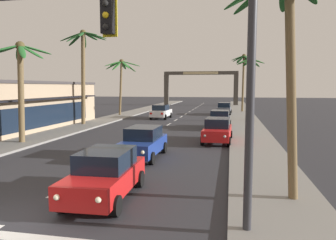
{
  "coord_description": "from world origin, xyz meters",
  "views": [
    {
      "loc": [
        6.21,
        -7.56,
        3.87
      ],
      "look_at": [
        3.14,
        8.0,
        2.2
      ],
      "focal_mm": 34.05,
      "sensor_mm": 36.0,
      "label": 1
    }
  ],
  "objects_px": {
    "palm_right_nearest": "(289,21)",
    "town_gateway_arch": "(201,83)",
    "sedan_third_in_queue": "(143,142)",
    "palm_right_farthest": "(244,68)",
    "traffic_signal_mast": "(113,41)",
    "sedan_parked_nearest_kerb": "(220,119)",
    "palm_left_third": "(84,58)",
    "palm_left_farthest": "(121,72)",
    "sedan_parked_far_kerb": "(224,109)",
    "sedan_oncoming_far": "(161,112)",
    "palm_right_third": "(250,76)",
    "sedan_parked_mid_kerb": "(218,130)",
    "palm_left_second": "(21,74)",
    "sedan_lead_at_stop_bar": "(106,174)"
  },
  "relations": [
    {
      "from": "sedan_third_in_queue",
      "to": "palm_left_farthest",
      "type": "height_order",
      "value": "palm_left_farthest"
    },
    {
      "from": "sedan_oncoming_far",
      "to": "palm_right_farthest",
      "type": "xyz_separation_m",
      "value": [
        10.06,
        11.75,
        5.74
      ]
    },
    {
      "from": "palm_left_third",
      "to": "palm_right_farthest",
      "type": "relative_size",
      "value": 1.08
    },
    {
      "from": "traffic_signal_mast",
      "to": "palm_right_nearest",
      "type": "xyz_separation_m",
      "value": [
        4.92,
        2.72,
        0.88
      ]
    },
    {
      "from": "palm_left_second",
      "to": "palm_right_farthest",
      "type": "bearing_deg",
      "value": 63.02
    },
    {
      "from": "palm_left_second",
      "to": "palm_right_nearest",
      "type": "distance_m",
      "value": 17.45
    },
    {
      "from": "palm_left_second",
      "to": "town_gateway_arch",
      "type": "distance_m",
      "value": 47.92
    },
    {
      "from": "sedan_parked_far_kerb",
      "to": "town_gateway_arch",
      "type": "height_order",
      "value": "town_gateway_arch"
    },
    {
      "from": "sedan_parked_mid_kerb",
      "to": "palm_right_third",
      "type": "relative_size",
      "value": 0.63
    },
    {
      "from": "sedan_third_in_queue",
      "to": "palm_left_second",
      "type": "xyz_separation_m",
      "value": [
        -9.05,
        2.41,
        3.87
      ]
    },
    {
      "from": "traffic_signal_mast",
      "to": "sedan_oncoming_far",
      "type": "height_order",
      "value": "traffic_signal_mast"
    },
    {
      "from": "sedan_parked_nearest_kerb",
      "to": "town_gateway_arch",
      "type": "bearing_deg",
      "value": 98.18
    },
    {
      "from": "palm_left_third",
      "to": "traffic_signal_mast",
      "type": "bearing_deg",
      "value": -62.34
    },
    {
      "from": "sedan_parked_nearest_kerb",
      "to": "palm_left_third",
      "type": "xyz_separation_m",
      "value": [
        -13.35,
        -0.18,
        5.82
      ]
    },
    {
      "from": "palm_right_nearest",
      "to": "sedan_oncoming_far",
      "type": "bearing_deg",
      "value": 110.69
    },
    {
      "from": "palm_right_nearest",
      "to": "palm_right_third",
      "type": "bearing_deg",
      "value": 89.48
    },
    {
      "from": "palm_left_second",
      "to": "palm_right_nearest",
      "type": "height_order",
      "value": "palm_right_nearest"
    },
    {
      "from": "sedan_third_in_queue",
      "to": "palm_left_farthest",
      "type": "relative_size",
      "value": 0.6
    },
    {
      "from": "palm_right_third",
      "to": "town_gateway_arch",
      "type": "relative_size",
      "value": 0.47
    },
    {
      "from": "traffic_signal_mast",
      "to": "sedan_parked_nearest_kerb",
      "type": "bearing_deg",
      "value": 84.18
    },
    {
      "from": "town_gateway_arch",
      "to": "sedan_oncoming_far",
      "type": "bearing_deg",
      "value": -94.11
    },
    {
      "from": "sedan_oncoming_far",
      "to": "palm_right_third",
      "type": "relative_size",
      "value": 0.63
    },
    {
      "from": "palm_left_second",
      "to": "palm_left_farthest",
      "type": "distance_m",
      "value": 21.21
    },
    {
      "from": "sedan_third_in_queue",
      "to": "palm_left_second",
      "type": "distance_m",
      "value": 10.13
    },
    {
      "from": "sedan_third_in_queue",
      "to": "palm_right_farthest",
      "type": "distance_m",
      "value": 33.92
    },
    {
      "from": "sedan_oncoming_far",
      "to": "town_gateway_arch",
      "type": "distance_m",
      "value": 29.0
    },
    {
      "from": "sedan_lead_at_stop_bar",
      "to": "palm_right_nearest",
      "type": "distance_m",
      "value": 7.92
    },
    {
      "from": "traffic_signal_mast",
      "to": "palm_right_farthest",
      "type": "xyz_separation_m",
      "value": [
        4.93,
        41.1,
        1.51
      ]
    },
    {
      "from": "sedan_parked_mid_kerb",
      "to": "palm_right_farthest",
      "type": "height_order",
      "value": "palm_right_farthest"
    },
    {
      "from": "sedan_parked_mid_kerb",
      "to": "palm_right_nearest",
      "type": "height_order",
      "value": "palm_right_nearest"
    },
    {
      "from": "sedan_third_in_queue",
      "to": "palm_left_second",
      "type": "height_order",
      "value": "palm_left_second"
    },
    {
      "from": "sedan_parked_far_kerb",
      "to": "palm_left_third",
      "type": "bearing_deg",
      "value": -132.09
    },
    {
      "from": "palm_right_nearest",
      "to": "town_gateway_arch",
      "type": "relative_size",
      "value": 0.51
    },
    {
      "from": "sedan_third_in_queue",
      "to": "sedan_parked_nearest_kerb",
      "type": "relative_size",
      "value": 1.0
    },
    {
      "from": "sedan_parked_far_kerb",
      "to": "palm_right_farthest",
      "type": "relative_size",
      "value": 0.52
    },
    {
      "from": "sedan_parked_mid_kerb",
      "to": "palm_left_farthest",
      "type": "xyz_separation_m",
      "value": [
        -13.34,
        17.91,
        4.97
      ]
    },
    {
      "from": "sedan_parked_nearest_kerb",
      "to": "palm_right_nearest",
      "type": "xyz_separation_m",
      "value": [
        2.74,
        -18.75,
        5.11
      ]
    },
    {
      "from": "palm_left_third",
      "to": "palm_right_farthest",
      "type": "height_order",
      "value": "palm_left_third"
    },
    {
      "from": "sedan_third_in_queue",
      "to": "palm_right_third",
      "type": "height_order",
      "value": "palm_right_third"
    },
    {
      "from": "sedan_parked_nearest_kerb",
      "to": "palm_left_farthest",
      "type": "bearing_deg",
      "value": 141.85
    },
    {
      "from": "sedan_parked_mid_kerb",
      "to": "sedan_parked_far_kerb",
      "type": "relative_size",
      "value": 1.0
    },
    {
      "from": "sedan_oncoming_far",
      "to": "palm_left_farthest",
      "type": "relative_size",
      "value": 0.61
    },
    {
      "from": "traffic_signal_mast",
      "to": "sedan_parked_far_kerb",
      "type": "distance_m",
      "value": 36.49
    },
    {
      "from": "sedan_oncoming_far",
      "to": "sedan_parked_nearest_kerb",
      "type": "xyz_separation_m",
      "value": [
        7.32,
        -7.88,
        0.0
      ]
    },
    {
      "from": "palm_left_farthest",
      "to": "palm_right_nearest",
      "type": "height_order",
      "value": "palm_right_nearest"
    },
    {
      "from": "palm_right_farthest",
      "to": "palm_left_farthest",
      "type": "bearing_deg",
      "value": -150.03
    },
    {
      "from": "sedan_third_in_queue",
      "to": "palm_right_farthest",
      "type": "height_order",
      "value": "palm_right_farthest"
    },
    {
      "from": "sedan_lead_at_stop_bar",
      "to": "sedan_third_in_queue",
      "type": "xyz_separation_m",
      "value": [
        -0.43,
        6.41,
        0.0
      ]
    },
    {
      "from": "town_gateway_arch",
      "to": "traffic_signal_mast",
      "type": "bearing_deg",
      "value": -86.97
    },
    {
      "from": "sedan_lead_at_stop_bar",
      "to": "palm_right_farthest",
      "type": "height_order",
      "value": "palm_right_farthest"
    }
  ]
}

